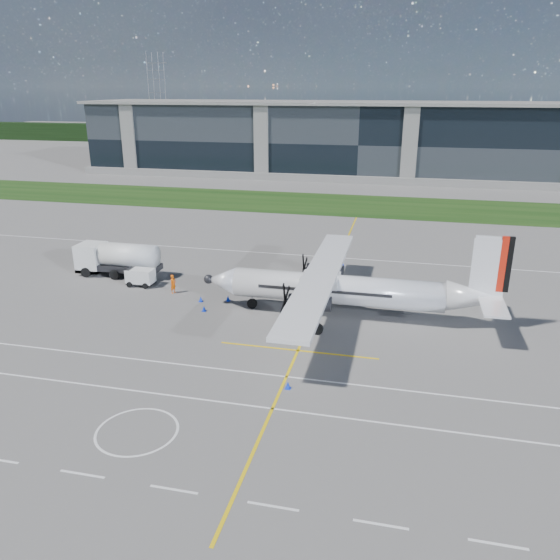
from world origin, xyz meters
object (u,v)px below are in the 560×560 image
at_px(safety_cone_stbdwing, 343,265).
at_px(safety_cone_portwing, 288,385).
at_px(baggage_tug, 141,277).
at_px(safety_cone_fwd, 201,299).
at_px(turboprop_aircraft, 348,274).
at_px(safety_cone_nose_port, 204,308).
at_px(safety_cone_nose_stbd, 228,298).
at_px(ground_crew_person, 173,283).
at_px(pylon_west, 157,97).
at_px(fuel_tanker_truck, 113,259).

height_order(safety_cone_stbdwing, safety_cone_portwing, same).
height_order(baggage_tug, safety_cone_fwd, baggage_tug).
xyz_separation_m(turboprop_aircraft, safety_cone_nose_port, (-12.33, -1.60, -3.67)).
bearing_deg(baggage_tug, safety_cone_nose_stbd, -11.49).
bearing_deg(ground_crew_person, pylon_west, 44.09).
bearing_deg(safety_cone_nose_stbd, safety_cone_portwing, -58.02).
relative_size(baggage_tug, safety_cone_stbdwing, 5.63).
bearing_deg(turboprop_aircraft, safety_cone_nose_stbd, 173.67).
height_order(pylon_west, safety_cone_nose_port, pylon_west).
bearing_deg(turboprop_aircraft, safety_cone_fwd, 177.97).
distance_m(pylon_west, turboprop_aircraft, 172.15).
bearing_deg(turboprop_aircraft, pylon_west, 119.97).
distance_m(safety_cone_nose_port, safety_cone_nose_stbd, 3.10).
xyz_separation_m(safety_cone_portwing, safety_cone_nose_stbd, (-8.66, 13.87, 0.00)).
relative_size(safety_cone_nose_port, safety_cone_nose_stbd, 1.00).
height_order(safety_cone_nose_port, safety_cone_stbdwing, same).
height_order(fuel_tanker_truck, safety_cone_portwing, fuel_tanker_truck).
relative_size(turboprop_aircraft, safety_cone_portwing, 52.21).
height_order(baggage_tug, safety_cone_stbdwing, baggage_tug).
height_order(ground_crew_person, safety_cone_portwing, ground_crew_person).
distance_m(turboprop_aircraft, ground_crew_person, 17.12).
bearing_deg(baggage_tug, turboprop_aircraft, -8.76).
relative_size(turboprop_aircraft, safety_cone_nose_port, 52.21).
xyz_separation_m(safety_cone_fwd, safety_cone_nose_port, (1.09, -2.07, 0.00)).
height_order(pylon_west, baggage_tug, pylon_west).
bearing_deg(turboprop_aircraft, safety_cone_portwing, -100.72).
relative_size(safety_cone_portwing, safety_cone_nose_stbd, 1.00).
bearing_deg(baggage_tug, pylon_west, 114.08).
height_order(ground_crew_person, safety_cone_stbdwing, ground_crew_person).
bearing_deg(fuel_tanker_truck, safety_cone_nose_port, -29.39).
distance_m(fuel_tanker_truck, baggage_tug, 4.94).
height_order(fuel_tanker_truck, ground_crew_person, fuel_tanker_truck).
height_order(baggage_tug, safety_cone_nose_port, baggage_tug).
distance_m(safety_cone_portwing, safety_cone_nose_stbd, 16.35).
bearing_deg(safety_cone_stbdwing, ground_crew_person, -142.13).
relative_size(pylon_west, turboprop_aircraft, 1.15).
relative_size(ground_crew_person, safety_cone_stbdwing, 4.15).
distance_m(baggage_tug, safety_cone_nose_stbd, 9.90).
height_order(ground_crew_person, safety_cone_nose_stbd, ground_crew_person).
bearing_deg(safety_cone_portwing, safety_cone_fwd, 130.06).
relative_size(safety_cone_nose_port, safety_cone_portwing, 1.00).
bearing_deg(safety_cone_portwing, ground_crew_person, 134.47).
relative_size(safety_cone_fwd, safety_cone_portwing, 1.00).
height_order(turboprop_aircraft, safety_cone_nose_stbd, turboprop_aircraft).
relative_size(fuel_tanker_truck, baggage_tug, 3.25).
height_order(turboprop_aircraft, safety_cone_fwd, turboprop_aircraft).
xyz_separation_m(pylon_west, fuel_tanker_truck, (60.82, -143.28, -13.28)).
bearing_deg(pylon_west, safety_cone_nose_port, -63.96).
xyz_separation_m(baggage_tug, safety_cone_stbdwing, (18.80, 10.32, -0.59)).
xyz_separation_m(ground_crew_person, safety_cone_nose_stbd, (5.71, -0.76, -0.79)).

